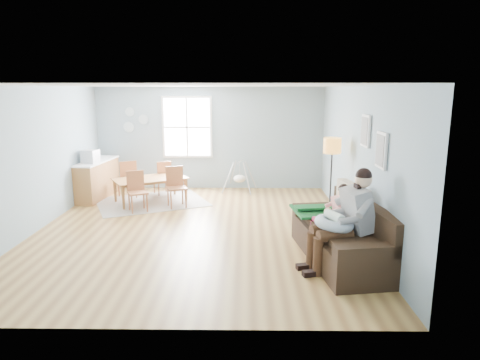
{
  "coord_description": "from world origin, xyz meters",
  "views": [
    {
      "loc": [
        0.96,
        -7.82,
        2.65
      ],
      "look_at": [
        0.85,
        -0.14,
        1.0
      ],
      "focal_mm": 32.0,
      "sensor_mm": 36.0,
      "label": 1
    }
  ],
  "objects_px": {
    "chair_nw": "(128,177)",
    "monitor": "(90,156)",
    "dining_table": "(151,190)",
    "chair_sw": "(137,189)",
    "chair_ne": "(163,176)",
    "baby_swing": "(240,178)",
    "storage_cube": "(366,256)",
    "counter": "(97,179)",
    "chair_se": "(176,184)",
    "father": "(346,217)",
    "sofa": "(345,240)",
    "toddler": "(337,208)",
    "floor_lamp": "(332,153)"
  },
  "relations": [
    {
      "from": "chair_ne",
      "to": "monitor",
      "type": "xyz_separation_m",
      "value": [
        -1.58,
        -0.63,
        0.6
      ]
    },
    {
      "from": "monitor",
      "to": "counter",
      "type": "bearing_deg",
      "value": 86.5
    },
    {
      "from": "chair_se",
      "to": "chair_ne",
      "type": "distance_m",
      "value": 1.21
    },
    {
      "from": "sofa",
      "to": "floor_lamp",
      "type": "xyz_separation_m",
      "value": [
        0.14,
        2.0,
        1.08
      ]
    },
    {
      "from": "toddler",
      "to": "chair_sw",
      "type": "height_order",
      "value": "toddler"
    },
    {
      "from": "toddler",
      "to": "counter",
      "type": "relative_size",
      "value": 0.55
    },
    {
      "from": "dining_table",
      "to": "counter",
      "type": "height_order",
      "value": "counter"
    },
    {
      "from": "sofa",
      "to": "chair_ne",
      "type": "bearing_deg",
      "value": 131.18
    },
    {
      "from": "chair_nw",
      "to": "monitor",
      "type": "distance_m",
      "value": 0.99
    },
    {
      "from": "chair_nw",
      "to": "chair_ne",
      "type": "relative_size",
      "value": 1.08
    },
    {
      "from": "floor_lamp",
      "to": "counter",
      "type": "bearing_deg",
      "value": 160.86
    },
    {
      "from": "father",
      "to": "chair_ne",
      "type": "bearing_deg",
      "value": 128.21
    },
    {
      "from": "father",
      "to": "chair_nw",
      "type": "bearing_deg",
      "value": 136.4
    },
    {
      "from": "chair_sw",
      "to": "monitor",
      "type": "distance_m",
      "value": 1.64
    },
    {
      "from": "monitor",
      "to": "chair_se",
      "type": "bearing_deg",
      "value": -12.61
    },
    {
      "from": "father",
      "to": "chair_ne",
      "type": "distance_m",
      "value": 5.77
    },
    {
      "from": "dining_table",
      "to": "chair_sw",
      "type": "xyz_separation_m",
      "value": [
        -0.15,
        -0.73,
        0.21
      ]
    },
    {
      "from": "toddler",
      "to": "chair_se",
      "type": "height_order",
      "value": "toddler"
    },
    {
      "from": "storage_cube",
      "to": "dining_table",
      "type": "height_order",
      "value": "dining_table"
    },
    {
      "from": "father",
      "to": "chair_se",
      "type": "bearing_deg",
      "value": 131.78
    },
    {
      "from": "toddler",
      "to": "storage_cube",
      "type": "distance_m",
      "value": 0.94
    },
    {
      "from": "toddler",
      "to": "floor_lamp",
      "type": "xyz_separation_m",
      "value": [
        0.25,
        1.8,
        0.62
      ]
    },
    {
      "from": "chair_sw",
      "to": "baby_swing",
      "type": "distance_m",
      "value": 2.9
    },
    {
      "from": "chair_sw",
      "to": "chair_ne",
      "type": "xyz_separation_m",
      "value": [
        0.3,
        1.47,
        -0.01
      ]
    },
    {
      "from": "monitor",
      "to": "chair_nw",
      "type": "bearing_deg",
      "value": 18.02
    },
    {
      "from": "toddler",
      "to": "chair_se",
      "type": "relative_size",
      "value": 1.02
    },
    {
      "from": "chair_sw",
      "to": "monitor",
      "type": "bearing_deg",
      "value": 146.8
    },
    {
      "from": "chair_nw",
      "to": "chair_ne",
      "type": "distance_m",
      "value": 0.88
    },
    {
      "from": "floor_lamp",
      "to": "monitor",
      "type": "distance_m",
      "value": 5.6
    },
    {
      "from": "chair_se",
      "to": "chair_nw",
      "type": "height_order",
      "value": "chair_nw"
    },
    {
      "from": "dining_table",
      "to": "chair_se",
      "type": "height_order",
      "value": "chair_se"
    },
    {
      "from": "chair_se",
      "to": "counter",
      "type": "xyz_separation_m",
      "value": [
        -2.06,
        0.78,
        -0.05
      ]
    },
    {
      "from": "chair_sw",
      "to": "chair_nw",
      "type": "distance_m",
      "value": 1.2
    },
    {
      "from": "sofa",
      "to": "chair_nw",
      "type": "bearing_deg",
      "value": 139.49
    },
    {
      "from": "chair_nw",
      "to": "chair_ne",
      "type": "bearing_deg",
      "value": 25.29
    },
    {
      "from": "father",
      "to": "chair_ne",
      "type": "relative_size",
      "value": 1.76
    },
    {
      "from": "sofa",
      "to": "chair_se",
      "type": "bearing_deg",
      "value": 135.68
    },
    {
      "from": "dining_table",
      "to": "chair_ne",
      "type": "distance_m",
      "value": 0.78
    },
    {
      "from": "father",
      "to": "baby_swing",
      "type": "relative_size",
      "value": 1.63
    },
    {
      "from": "counter",
      "to": "chair_sw",
      "type": "bearing_deg",
      "value": -42.43
    },
    {
      "from": "father",
      "to": "toddler",
      "type": "distance_m",
      "value": 0.55
    },
    {
      "from": "toddler",
      "to": "baby_swing",
      "type": "bearing_deg",
      "value": 110.3
    },
    {
      "from": "father",
      "to": "baby_swing",
      "type": "bearing_deg",
      "value": 108.43
    },
    {
      "from": "chair_se",
      "to": "counter",
      "type": "distance_m",
      "value": 2.2
    },
    {
      "from": "dining_table",
      "to": "chair_nw",
      "type": "relative_size",
      "value": 1.76
    },
    {
      "from": "chair_ne",
      "to": "counter",
      "type": "distance_m",
      "value": 1.59
    },
    {
      "from": "chair_sw",
      "to": "monitor",
      "type": "relative_size",
      "value": 2.26
    },
    {
      "from": "monitor",
      "to": "storage_cube",
      "type": "bearing_deg",
      "value": -36.97
    },
    {
      "from": "sofa",
      "to": "father",
      "type": "relative_size",
      "value": 1.58
    },
    {
      "from": "toddler",
      "to": "monitor",
      "type": "xyz_separation_m",
      "value": [
        -5.12,
        3.34,
        0.3
      ]
    }
  ]
}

